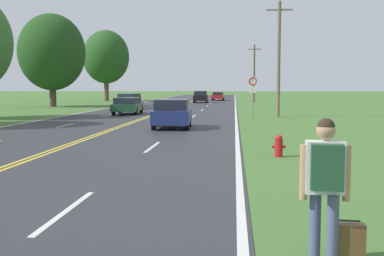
% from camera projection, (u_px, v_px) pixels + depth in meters
% --- Properties ---
extents(hitchhiker_person, '(0.62, 0.45, 1.82)m').
position_uv_depth(hitchhiker_person, '(325.00, 176.00, 5.94)').
color(hitchhiker_person, '#475175').
rests_on(hitchhiker_person, ground).
extents(suitcase, '(0.41, 0.19, 0.56)m').
position_uv_depth(suitcase, '(348.00, 243.00, 6.02)').
color(suitcase, brown).
rests_on(suitcase, ground).
extents(fire_hydrant, '(0.42, 0.26, 0.70)m').
position_uv_depth(fire_hydrant, '(279.00, 146.00, 15.08)').
color(fire_hydrant, red).
rests_on(fire_hydrant, ground).
extents(traffic_sign, '(0.60, 0.10, 2.84)m').
position_uv_depth(traffic_sign, '(253.00, 87.00, 32.13)').
color(traffic_sign, gray).
rests_on(traffic_sign, ground).
extents(utility_pole_midground, '(1.80, 0.24, 8.17)m').
position_uv_depth(utility_pole_midground, '(279.00, 57.00, 34.14)').
color(utility_pole_midground, brown).
rests_on(utility_pole_midground, ground).
extents(utility_pole_far, '(1.80, 0.24, 7.74)m').
position_uv_depth(utility_pole_far, '(254.00, 73.00, 64.75)').
color(utility_pole_far, brown).
rests_on(utility_pole_far, ground).
extents(tree_mid_treeline, '(7.06, 7.06, 9.86)m').
position_uv_depth(tree_mid_treeline, '(52.00, 52.00, 51.10)').
color(tree_mid_treeline, '#473828').
rests_on(tree_mid_treeline, ground).
extents(tree_right_cluster, '(6.81, 6.81, 10.41)m').
position_uv_depth(tree_right_cluster, '(106.00, 57.00, 70.92)').
color(tree_right_cluster, brown).
rests_on(tree_right_cluster, ground).
extents(car_dark_blue_hatchback_mid_near, '(2.06, 3.81, 1.52)m').
position_uv_depth(car_dark_blue_hatchback_mid_near, '(172.00, 113.00, 25.22)').
color(car_dark_blue_hatchback_mid_near, black).
rests_on(car_dark_blue_hatchback_mid_near, ground).
extents(car_dark_green_hatchback_mid_far, '(2.06, 4.10, 1.31)m').
position_uv_depth(car_dark_green_hatchback_mid_far, '(128.00, 105.00, 37.78)').
color(car_dark_green_hatchback_mid_far, black).
rests_on(car_dark_green_hatchback_mid_far, ground).
extents(car_silver_sedan_receding, '(1.97, 4.89, 1.49)m').
position_uv_depth(car_silver_sedan_receding, '(130.00, 101.00, 46.52)').
color(car_silver_sedan_receding, black).
rests_on(car_silver_sedan_receding, ground).
extents(car_black_hatchback_distant, '(1.90, 3.81, 1.55)m').
position_uv_depth(car_black_hatchback_distant, '(201.00, 96.00, 63.96)').
color(car_black_hatchback_distant, black).
rests_on(car_black_hatchback_distant, ground).
extents(car_red_sedan_horizon, '(1.89, 4.23, 1.29)m').
position_uv_depth(car_red_sedan_horizon, '(218.00, 96.00, 73.38)').
color(car_red_sedan_horizon, black).
rests_on(car_red_sedan_horizon, ground).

